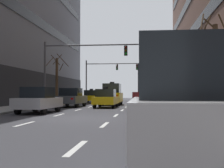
# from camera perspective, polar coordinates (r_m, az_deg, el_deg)

# --- Properties ---
(ground_plane) EXTENTS (120.00, 120.00, 0.00)m
(ground_plane) POSITION_cam_1_polar(r_m,az_deg,el_deg) (15.19, -6.14, -6.48)
(ground_plane) COLOR #38383D
(sidewalk_right) EXTENTS (3.64, 80.00, 0.14)m
(sidewalk_right) POSITION_cam_1_polar(r_m,az_deg,el_deg) (15.27, 19.58, -6.10)
(sidewalk_right) COLOR gray
(sidewalk_right) RESTS_ON ground
(lane_stripe_l1_s3) EXTENTS (0.16, 2.00, 0.01)m
(lane_stripe_l1_s3) POSITION_cam_1_polar(r_m,az_deg,el_deg) (12.80, -16.27, -7.29)
(lane_stripe_l1_s3) COLOR silver
(lane_stripe_l1_s3) RESTS_ON ground
(lane_stripe_l1_s4) EXTENTS (0.16, 2.00, 0.01)m
(lane_stripe_l1_s4) POSITION_cam_1_polar(r_m,az_deg,el_deg) (17.52, -10.04, -5.81)
(lane_stripe_l1_s4) COLOR silver
(lane_stripe_l1_s4) RESTS_ON ground
(lane_stripe_l1_s5) EXTENTS (0.16, 2.00, 0.01)m
(lane_stripe_l1_s5) POSITION_cam_1_polar(r_m,az_deg,el_deg) (22.36, -6.49, -4.93)
(lane_stripe_l1_s5) COLOR silver
(lane_stripe_l1_s5) RESTS_ON ground
(lane_stripe_l1_s6) EXTENTS (0.16, 2.00, 0.01)m
(lane_stripe_l1_s6) POSITION_cam_1_polar(r_m,az_deg,el_deg) (27.26, -4.21, -4.35)
(lane_stripe_l1_s6) COLOR silver
(lane_stripe_l1_s6) RESTS_ON ground
(lane_stripe_l1_s7) EXTENTS (0.16, 2.00, 0.01)m
(lane_stripe_l1_s7) POSITION_cam_1_polar(r_m,az_deg,el_deg) (32.18, -2.64, -3.95)
(lane_stripe_l1_s7) COLOR silver
(lane_stripe_l1_s7) RESTS_ON ground
(lane_stripe_l1_s8) EXTENTS (0.16, 2.00, 0.01)m
(lane_stripe_l1_s8) POSITION_cam_1_polar(r_m,az_deg,el_deg) (37.13, -1.48, -3.65)
(lane_stripe_l1_s8) COLOR silver
(lane_stripe_l1_s8) RESTS_ON ground
(lane_stripe_l1_s9) EXTENTS (0.16, 2.00, 0.01)m
(lane_stripe_l1_s9) POSITION_cam_1_polar(r_m,az_deg,el_deg) (42.09, -0.59, -3.42)
(lane_stripe_l1_s9) COLOR silver
(lane_stripe_l1_s9) RESTS_ON ground
(lane_stripe_l1_s10) EXTENTS (0.16, 2.00, 0.01)m
(lane_stripe_l1_s10) POSITION_cam_1_polar(r_m,az_deg,el_deg) (47.06, 0.10, -3.24)
(lane_stripe_l1_s10) COLOR silver
(lane_stripe_l1_s10) RESTS_ON ground
(lane_stripe_l2_s2) EXTENTS (0.16, 2.00, 0.01)m
(lane_stripe_l2_s2) POSITION_cam_1_polar(r_m,az_deg,el_deg) (7.08, -6.77, -11.97)
(lane_stripe_l2_s2) COLOR silver
(lane_stripe_l2_s2) RESTS_ON ground
(lane_stripe_l2_s3) EXTENTS (0.16, 2.00, 0.01)m
(lane_stripe_l2_s3) POSITION_cam_1_polar(r_m,az_deg,el_deg) (11.96, -1.43, -7.76)
(lane_stripe_l2_s3) COLOR silver
(lane_stripe_l2_s3) RESTS_ON ground
(lane_stripe_l2_s4) EXTENTS (0.16, 2.00, 0.01)m
(lane_stripe_l2_s4) POSITION_cam_1_polar(r_m,az_deg,el_deg) (16.91, 0.76, -5.98)
(lane_stripe_l2_s4) COLOR silver
(lane_stripe_l2_s4) RESTS_ON ground
(lane_stripe_l2_s5) EXTENTS (0.16, 2.00, 0.01)m
(lane_stripe_l2_s5) POSITION_cam_1_polar(r_m,az_deg,el_deg) (21.89, 1.96, -5.01)
(lane_stripe_l2_s5) COLOR silver
(lane_stripe_l2_s5) RESTS_ON ground
(lane_stripe_l2_s6) EXTENTS (0.16, 2.00, 0.01)m
(lane_stripe_l2_s6) POSITION_cam_1_polar(r_m,az_deg,el_deg) (26.87, 2.71, -4.39)
(lane_stripe_l2_s6) COLOR silver
(lane_stripe_l2_s6) RESTS_ON ground
(lane_stripe_l2_s7) EXTENTS (0.16, 2.00, 0.01)m
(lane_stripe_l2_s7) POSITION_cam_1_polar(r_m,az_deg,el_deg) (31.86, 3.22, -3.97)
(lane_stripe_l2_s7) COLOR silver
(lane_stripe_l2_s7) RESTS_ON ground
(lane_stripe_l2_s8) EXTENTS (0.16, 2.00, 0.01)m
(lane_stripe_l2_s8) POSITION_cam_1_polar(r_m,az_deg,el_deg) (36.85, 3.59, -3.66)
(lane_stripe_l2_s8) COLOR silver
(lane_stripe_l2_s8) RESTS_ON ground
(lane_stripe_l2_s9) EXTENTS (0.16, 2.00, 0.01)m
(lane_stripe_l2_s9) POSITION_cam_1_polar(r_m,az_deg,el_deg) (41.84, 3.88, -3.42)
(lane_stripe_l2_s9) COLOR silver
(lane_stripe_l2_s9) RESTS_ON ground
(lane_stripe_l2_s10) EXTENTS (0.16, 2.00, 0.01)m
(lane_stripe_l2_s10) POSITION_cam_1_polar(r_m,az_deg,el_deg) (46.84, 4.10, -3.24)
(lane_stripe_l2_s10) COLOR silver
(lane_stripe_l2_s10) RESTS_ON ground
(car_driving_0) EXTENTS (1.93, 4.39, 1.63)m
(car_driving_0) POSITION_cam_1_polar(r_m,az_deg,el_deg) (19.36, -13.78, -3.03)
(car_driving_0) COLOR black
(car_driving_0) RESTS_ON ground
(taxi_driving_1) EXTENTS (1.94, 4.59, 2.40)m
(taxi_driving_1) POSITION_cam_1_polar(r_m,az_deg,el_deg) (31.03, 0.02, -2.00)
(taxi_driving_1) COLOR black
(taxi_driving_1) RESTS_ON ground
(taxi_driving_2) EXTENTS (1.89, 4.31, 1.78)m
(taxi_driving_2) POSITION_cam_1_polar(r_m,az_deg,el_deg) (37.87, -3.90, -2.42)
(taxi_driving_2) COLOR black
(taxi_driving_2) RESTS_ON ground
(car_driving_3) EXTENTS (2.04, 4.57, 1.69)m
(car_driving_3) POSITION_cam_1_polar(r_m,az_deg,el_deg) (27.17, -7.72, -2.60)
(car_driving_3) COLOR black
(car_driving_3) RESTS_ON ground
(taxi_driving_4) EXTENTS (1.86, 4.28, 1.76)m
(taxi_driving_4) POSITION_cam_1_polar(r_m,az_deg,el_deg) (25.67, -1.14, -2.78)
(taxi_driving_4) COLOR black
(taxi_driving_4) RESTS_ON ground
(car_parked_0) EXTENTS (1.80, 4.21, 2.03)m
(car_parked_0) POSITION_cam_1_polar(r_m,az_deg,el_deg) (4.96, 14.11, -4.62)
(car_parked_0) COLOR black
(car_parked_0) RESTS_ON ground
(car_parked_1) EXTENTS (2.05, 4.67, 2.24)m
(car_parked_1) POSITION_cam_1_polar(r_m,az_deg,el_deg) (11.29, 9.52, -2.45)
(car_parked_1) COLOR black
(car_parked_1) RESTS_ON ground
(traffic_signal_0) EXTENTS (8.36, 0.35, 5.57)m
(traffic_signal_0) POSITION_cam_1_polar(r_m,az_deg,el_deg) (25.94, -7.03, 4.52)
(traffic_signal_0) COLOR #4C4C51
(traffic_signal_0) RESTS_ON sidewalk_left
(traffic_signal_1) EXTENTS (8.51, 0.35, 5.99)m
(traffic_signal_1) POSITION_cam_1_polar(r_m,az_deg,el_deg) (44.54, -1.11, 2.33)
(traffic_signal_1) COLOR #4C4C51
(traffic_signal_1) RESTS_ON sidewalk_left
(street_tree_0) EXTENTS (2.31, 2.30, 5.49)m
(street_tree_0) POSITION_cam_1_polar(r_m,az_deg,el_deg) (33.72, -10.47, 0.98)
(street_tree_0) COLOR #4C3823
(street_tree_0) RESTS_ON sidewalk_left
(street_tree_2) EXTENTS (1.47, 1.48, 4.89)m
(street_tree_2) POSITION_cam_1_polar(r_m,az_deg,el_deg) (14.09, 19.01, 3.31)
(street_tree_2) COLOR #4C3823
(street_tree_2) RESTS_ON sidewalk_right
(pedestrian_0) EXTENTS (0.35, 0.47, 1.56)m
(pedestrian_0) POSITION_cam_1_polar(r_m,az_deg,el_deg) (32.64, 13.13, -2.06)
(pedestrian_0) COLOR black
(pedestrian_0) RESTS_ON sidewalk_right
(pedestrian_1) EXTENTS (0.41, 0.39, 1.61)m
(pedestrian_1) POSITION_cam_1_polar(r_m,az_deg,el_deg) (30.51, 13.77, -2.03)
(pedestrian_1) COLOR brown
(pedestrian_1) RESTS_ON sidewalk_right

